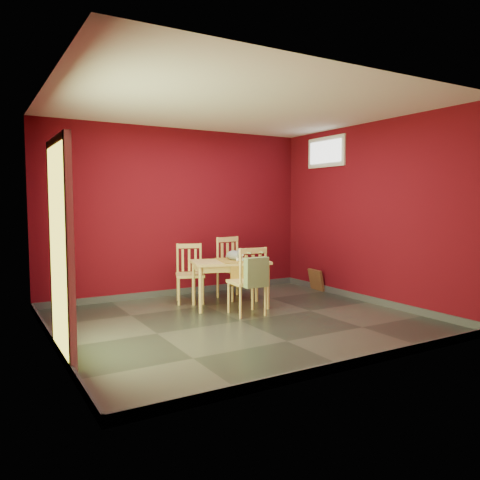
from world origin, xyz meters
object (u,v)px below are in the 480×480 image
dining_table (230,267)px  chair_far_right (233,267)px  chair_near (248,280)px  cat (235,253)px  chair_far_left (190,273)px  picture_frame (316,280)px  tote_bag (256,272)px

dining_table → chair_far_right: size_ratio=1.25×
dining_table → chair_near: chair_near is taller
dining_table → cat: size_ratio=3.04×
chair_far_left → chair_near: bearing=-73.4°
chair_far_right → chair_far_left: bearing=175.2°
picture_frame → cat: bearing=-168.5°
chair_near → picture_frame: chair_near is taller
chair_near → cat: size_ratio=2.33×
chair_far_left → tote_bag: (0.33, -1.37, 0.16)m
chair_near → cat: chair_near is taller
chair_far_left → tote_bag: bearing=-76.4°
chair_near → cat: bearing=79.1°
chair_near → cat: (0.11, 0.56, 0.30)m
dining_table → tote_bag: (-0.03, -0.76, 0.02)m
dining_table → chair_near: 0.55m
chair_far_right → picture_frame: chair_far_right is taller
tote_bag → cat: size_ratio=1.15×
dining_table → tote_bag: size_ratio=2.63×
chair_far_left → chair_near: (0.34, -1.15, 0.02)m
dining_table → cat: cat is taller
picture_frame → dining_table: bearing=-168.5°
chair_far_left → chair_near: chair_near is taller
chair_far_right → tote_bag: (-0.39, -1.31, 0.12)m
tote_bag → cat: 0.81m
chair_far_right → chair_near: size_ratio=1.04×
chair_far_right → chair_near: 1.15m
chair_near → tote_bag: (-0.01, -0.22, 0.14)m
dining_table → chair_far_left: size_ratio=1.36×
cat → picture_frame: bearing=19.4°
tote_bag → cat: bearing=81.3°
tote_bag → chair_far_right: bearing=73.4°
chair_far_right → picture_frame: (1.56, -0.16, -0.31)m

